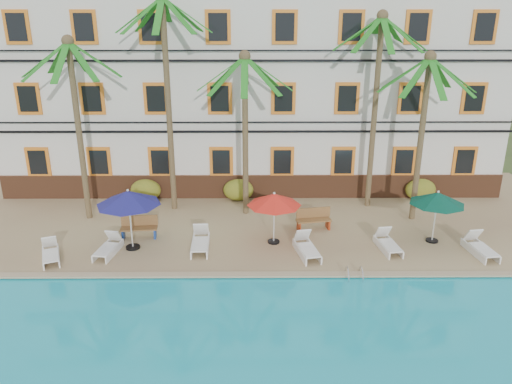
{
  "coord_description": "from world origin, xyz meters",
  "views": [
    {
      "loc": [
        0.06,
        -16.6,
        9.14
      ],
      "look_at": [
        0.18,
        3.0,
        2.0
      ],
      "focal_mm": 35.0,
      "sensor_mm": 36.0,
      "label": 1
    }
  ],
  "objects_px": {
    "lounger_a": "(51,253)",
    "palm_c": "(245,112)",
    "palm_d": "(377,88)",
    "palm_e": "(424,115)",
    "umbrella_blue": "(128,198)",
    "bench_left": "(139,227)",
    "palm_a": "(76,106)",
    "lounger_e": "(388,243)",
    "pool_ladder": "(354,276)",
    "palm_b": "(167,79)",
    "lounger_b": "(108,247)",
    "umbrella_green": "(437,198)",
    "lounger_c": "(200,242)",
    "lounger_d": "(307,248)",
    "bench_right": "(313,219)",
    "lounger_f": "(480,247)",
    "umbrella_red": "(274,200)"
  },
  "relations": [
    {
      "from": "palm_d",
      "to": "umbrella_blue",
      "type": "height_order",
      "value": "palm_d"
    },
    {
      "from": "pool_ladder",
      "to": "lounger_f",
      "type": "bearing_deg",
      "value": 18.51
    },
    {
      "from": "pool_ladder",
      "to": "lounger_d",
      "type": "bearing_deg",
      "value": 131.19
    },
    {
      "from": "palm_a",
      "to": "lounger_f",
      "type": "bearing_deg",
      "value": -12.85
    },
    {
      "from": "palm_b",
      "to": "lounger_a",
      "type": "relative_size",
      "value": 5.53
    },
    {
      "from": "palm_a",
      "to": "lounger_f",
      "type": "relative_size",
      "value": 4.31
    },
    {
      "from": "umbrella_blue",
      "to": "lounger_b",
      "type": "relative_size",
      "value": 1.43
    },
    {
      "from": "lounger_b",
      "to": "bench_left",
      "type": "height_order",
      "value": "bench_left"
    },
    {
      "from": "palm_a",
      "to": "lounger_c",
      "type": "distance_m",
      "value": 7.9
    },
    {
      "from": "umbrella_blue",
      "to": "lounger_b",
      "type": "distance_m",
      "value": 2.1
    },
    {
      "from": "pool_ladder",
      "to": "umbrella_blue",
      "type": "bearing_deg",
      "value": 164.6
    },
    {
      "from": "bench_left",
      "to": "bench_right",
      "type": "relative_size",
      "value": 0.98
    },
    {
      "from": "palm_b",
      "to": "palm_c",
      "type": "height_order",
      "value": "palm_b"
    },
    {
      "from": "umbrella_red",
      "to": "lounger_c",
      "type": "height_order",
      "value": "umbrella_red"
    },
    {
      "from": "lounger_f",
      "to": "pool_ladder",
      "type": "xyz_separation_m",
      "value": [
        -5.2,
        -1.74,
        -0.27
      ]
    },
    {
      "from": "umbrella_green",
      "to": "lounger_c",
      "type": "distance_m",
      "value": 9.57
    },
    {
      "from": "lounger_d",
      "to": "lounger_c",
      "type": "bearing_deg",
      "value": 172.68
    },
    {
      "from": "palm_c",
      "to": "lounger_f",
      "type": "distance_m",
      "value": 11.0
    },
    {
      "from": "umbrella_green",
      "to": "lounger_b",
      "type": "xyz_separation_m",
      "value": [
        -12.95,
        -0.99,
        -1.62
      ]
    },
    {
      "from": "lounger_d",
      "to": "umbrella_blue",
      "type": "bearing_deg",
      "value": 175.26
    },
    {
      "from": "palm_d",
      "to": "palm_e",
      "type": "bearing_deg",
      "value": -44.29
    },
    {
      "from": "palm_a",
      "to": "lounger_e",
      "type": "relative_size",
      "value": 4.51
    },
    {
      "from": "palm_d",
      "to": "umbrella_blue",
      "type": "bearing_deg",
      "value": -156.06
    },
    {
      "from": "bench_right",
      "to": "lounger_c",
      "type": "bearing_deg",
      "value": -158.21
    },
    {
      "from": "lounger_d",
      "to": "bench_right",
      "type": "relative_size",
      "value": 1.23
    },
    {
      "from": "pool_ladder",
      "to": "umbrella_red",
      "type": "bearing_deg",
      "value": 134.56
    },
    {
      "from": "lounger_a",
      "to": "palm_c",
      "type": "bearing_deg",
      "value": 31.99
    },
    {
      "from": "bench_right",
      "to": "umbrella_blue",
      "type": "bearing_deg",
      "value": -166.02
    },
    {
      "from": "umbrella_blue",
      "to": "bench_left",
      "type": "bearing_deg",
      "value": 86.83
    },
    {
      "from": "palm_a",
      "to": "lounger_a",
      "type": "xyz_separation_m",
      "value": [
        -0.2,
        -4.08,
        -4.86
      ]
    },
    {
      "from": "pool_ladder",
      "to": "palm_a",
      "type": "bearing_deg",
      "value": 153.77
    },
    {
      "from": "palm_d",
      "to": "lounger_a",
      "type": "distance_m",
      "value": 15.31
    },
    {
      "from": "lounger_c",
      "to": "bench_right",
      "type": "distance_m",
      "value": 5.04
    },
    {
      "from": "lounger_a",
      "to": "bench_right",
      "type": "height_order",
      "value": "bench_right"
    },
    {
      "from": "umbrella_green",
      "to": "lounger_c",
      "type": "relative_size",
      "value": 1.17
    },
    {
      "from": "lounger_f",
      "to": "bench_right",
      "type": "xyz_separation_m",
      "value": [
        -6.2,
        2.4,
        0.2
      ]
    },
    {
      "from": "lounger_c",
      "to": "bench_right",
      "type": "relative_size",
      "value": 1.21
    },
    {
      "from": "palm_c",
      "to": "bench_right",
      "type": "distance_m",
      "value": 5.49
    },
    {
      "from": "palm_d",
      "to": "lounger_f",
      "type": "height_order",
      "value": "palm_d"
    },
    {
      "from": "palm_b",
      "to": "lounger_d",
      "type": "relative_size",
      "value": 5.06
    },
    {
      "from": "palm_e",
      "to": "umbrella_blue",
      "type": "height_order",
      "value": "palm_e"
    },
    {
      "from": "palm_c",
      "to": "umbrella_red",
      "type": "xyz_separation_m",
      "value": [
        1.17,
        -3.17,
        -2.88
      ]
    },
    {
      "from": "lounger_f",
      "to": "bench_left",
      "type": "xyz_separation_m",
      "value": [
        -13.52,
        1.59,
        0.2
      ]
    },
    {
      "from": "umbrella_green",
      "to": "pool_ladder",
      "type": "xyz_separation_m",
      "value": [
        -3.74,
        -2.85,
        -1.88
      ]
    },
    {
      "from": "palm_a",
      "to": "lounger_d",
      "type": "distance_m",
      "value": 11.33
    },
    {
      "from": "palm_b",
      "to": "lounger_b",
      "type": "relative_size",
      "value": 5.56
    },
    {
      "from": "palm_e",
      "to": "umbrella_blue",
      "type": "relative_size",
      "value": 2.96
    },
    {
      "from": "palm_c",
      "to": "bench_right",
      "type": "bearing_deg",
      "value": -31.85
    },
    {
      "from": "palm_a",
      "to": "umbrella_red",
      "type": "height_order",
      "value": "palm_a"
    },
    {
      "from": "palm_c",
      "to": "lounger_c",
      "type": "distance_m",
      "value": 6.04
    }
  ]
}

